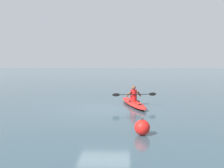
{
  "coord_description": "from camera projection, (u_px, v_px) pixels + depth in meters",
  "views": [
    {
      "loc": [
        -1.27,
        13.79,
        2.32
      ],
      "look_at": [
        -0.6,
        3.45,
        1.5
      ],
      "focal_mm": 46.73,
      "sensor_mm": 36.0,
      "label": 1
    }
  ],
  "objects": [
    {
      "name": "mooring_buoy_channel_marker",
      "position": [
        142.0,
        127.0,
        9.1
      ],
      "size": [
        0.49,
        0.49,
        0.54
      ],
      "color": "red",
      "rests_on": "ground"
    },
    {
      "name": "kayak",
      "position": [
        133.0,
        103.0,
        15.24
      ],
      "size": [
        1.63,
        4.4,
        0.26
      ],
      "color": "red",
      "rests_on": "ground"
    },
    {
      "name": "ground_plane",
      "position": [
        104.0,
        109.0,
        13.98
      ],
      "size": [
        160.0,
        160.0,
        0.0
      ],
      "primitive_type": "plane",
      "color": "#334C56"
    },
    {
      "name": "kayaker",
      "position": [
        134.0,
        94.0,
        15.15
      ],
      "size": [
        2.27,
        0.65,
        0.78
      ],
      "color": "red",
      "rests_on": "kayak"
    }
  ]
}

